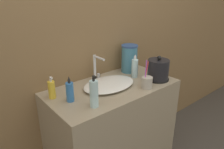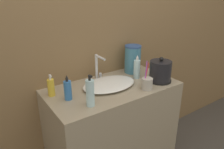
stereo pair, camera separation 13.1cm
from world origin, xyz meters
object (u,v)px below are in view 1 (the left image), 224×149
Objects in this scene: toothbrush_cup at (147,82)px; shampoo_bottle at (135,68)px; mouthwash_bottle at (70,92)px; water_pitcher at (129,58)px; lotion_bottle at (52,90)px; hand_cream_bottle at (94,94)px; electric_kettle at (158,70)px; faucet at (96,66)px.

toothbrush_cup is 1.09× the size of shampoo_bottle.
water_pitcher is (0.68, 0.15, 0.05)m from mouthwash_bottle.
hand_cream_bottle reaches higher than lotion_bottle.
shampoo_bottle is 1.13× the size of mouthwash_bottle.
hand_cream_bottle is at bearing -60.58° from lotion_bottle.
hand_cream_bottle is 0.67m from water_pitcher.
shampoo_bottle is at bearing 18.69° from hand_cream_bottle.
electric_kettle is 0.94× the size of toothbrush_cup.
faucet is 0.96× the size of toothbrush_cup.
electric_kettle is 1.15× the size of mouthwash_bottle.
toothbrush_cup is (0.20, -0.37, -0.07)m from faucet.
hand_cream_bottle reaches higher than faucet.
shampoo_bottle is (0.28, -0.16, -0.03)m from faucet.
electric_kettle is at bearing -39.20° from faucet.
shampoo_bottle is 0.62m from mouthwash_bottle.
faucet is 0.32m from shampoo_bottle.
faucet reaches higher than electric_kettle.
shampoo_bottle is 0.93× the size of hand_cream_bottle.
hand_cream_bottle is (-0.54, -0.18, 0.01)m from shampoo_bottle.
electric_kettle is 0.29m from water_pitcher.
faucet is 1.31× the size of lotion_bottle.
water_pitcher reaches higher than lotion_bottle.
hand_cream_bottle is (0.16, -0.28, 0.03)m from lotion_bottle.
shampoo_bottle is (0.08, 0.21, 0.04)m from toothbrush_cup.
toothbrush_cup reaches higher than electric_kettle.
mouthwash_bottle is at bearing -167.59° from water_pitcher.
lotion_bottle is 0.70m from shampoo_bottle.
electric_kettle reaches higher than mouthwash_bottle.
water_pitcher is (0.06, 0.13, 0.04)m from shampoo_bottle.
hand_cream_bottle is (-0.46, 0.02, 0.04)m from toothbrush_cup.
water_pitcher reaches higher than faucet.
water_pitcher is (0.33, -0.03, 0.01)m from faucet.
lotion_bottle is 0.79× the size of shampoo_bottle.
mouthwash_bottle reaches higher than lotion_bottle.
electric_kettle is at bearing -54.08° from shampoo_bottle.
hand_cream_bottle is at bearing -127.63° from faucet.
toothbrush_cup is at bearing -2.96° from hand_cream_bottle.
lotion_bottle is at bearing 154.18° from toothbrush_cup.
shampoo_bottle is 0.82× the size of water_pitcher.
faucet is 0.33m from water_pitcher.
toothbrush_cup is (-0.19, -0.05, -0.03)m from electric_kettle.
toothbrush_cup reaches higher than hand_cream_bottle.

